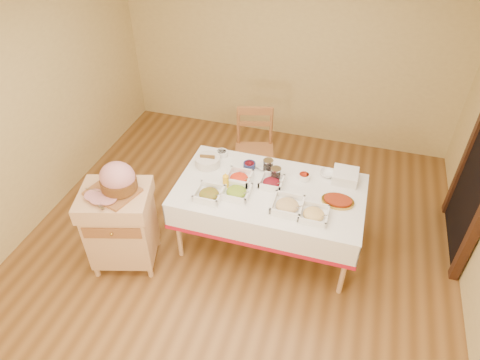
{
  "coord_description": "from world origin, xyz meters",
  "views": [
    {
      "loc": [
        0.93,
        -2.81,
        3.44
      ],
      "look_at": [
        0.03,
        0.2,
        0.89
      ],
      "focal_mm": 32.0,
      "sensor_mm": 36.0,
      "label": 1
    }
  ],
  "objects_px": {
    "butcher_cart": "(121,224)",
    "plate_stack": "(345,176)",
    "dining_chair": "(254,150)",
    "preserve_jar_left": "(268,166)",
    "preserve_jar_right": "(276,174)",
    "ham_on_board": "(117,180)",
    "mustard_bottle": "(226,181)",
    "bread_basket": "(208,161)",
    "brass_platter": "(338,201)",
    "dining_table": "(269,201)"
  },
  "relations": [
    {
      "from": "mustard_bottle",
      "to": "bread_basket",
      "type": "distance_m",
      "value": 0.42
    },
    {
      "from": "preserve_jar_right",
      "to": "brass_platter",
      "type": "xyz_separation_m",
      "value": [
        0.64,
        -0.17,
        -0.04
      ]
    },
    {
      "from": "dining_table",
      "to": "butcher_cart",
      "type": "xyz_separation_m",
      "value": [
        -1.32,
        -0.63,
        -0.08
      ]
    },
    {
      "from": "butcher_cart",
      "to": "dining_chair",
      "type": "bearing_deg",
      "value": 59.79
    },
    {
      "from": "butcher_cart",
      "to": "preserve_jar_left",
      "type": "bearing_deg",
      "value": 36.46
    },
    {
      "from": "brass_platter",
      "to": "ham_on_board",
      "type": "bearing_deg",
      "value": -162.92
    },
    {
      "from": "bread_basket",
      "to": "plate_stack",
      "type": "xyz_separation_m",
      "value": [
        1.39,
        0.15,
        0.0
      ]
    },
    {
      "from": "dining_chair",
      "to": "brass_platter",
      "type": "height_order",
      "value": "dining_chair"
    },
    {
      "from": "dining_chair",
      "to": "preserve_jar_left",
      "type": "bearing_deg",
      "value": -64.12
    },
    {
      "from": "preserve_jar_left",
      "to": "dining_chair",
      "type": "bearing_deg",
      "value": 115.88
    },
    {
      "from": "preserve_jar_left",
      "to": "brass_platter",
      "type": "distance_m",
      "value": 0.79
    },
    {
      "from": "dining_table",
      "to": "preserve_jar_left",
      "type": "distance_m",
      "value": 0.36
    },
    {
      "from": "preserve_jar_left",
      "to": "plate_stack",
      "type": "relative_size",
      "value": 0.55
    },
    {
      "from": "plate_stack",
      "to": "brass_platter",
      "type": "bearing_deg",
      "value": -94.26
    },
    {
      "from": "dining_chair",
      "to": "preserve_jar_right",
      "type": "height_order",
      "value": "dining_chair"
    },
    {
      "from": "bread_basket",
      "to": "dining_table",
      "type": "bearing_deg",
      "value": -15.1
    },
    {
      "from": "dining_chair",
      "to": "preserve_jar_right",
      "type": "relative_size",
      "value": 7.57
    },
    {
      "from": "dining_chair",
      "to": "ham_on_board",
      "type": "distance_m",
      "value": 1.83
    },
    {
      "from": "bread_basket",
      "to": "preserve_jar_right",
      "type": "bearing_deg",
      "value": -2.0
    },
    {
      "from": "preserve_jar_left",
      "to": "mustard_bottle",
      "type": "relative_size",
      "value": 0.74
    },
    {
      "from": "dining_chair",
      "to": "bread_basket",
      "type": "height_order",
      "value": "dining_chair"
    },
    {
      "from": "dining_table",
      "to": "plate_stack",
      "type": "xyz_separation_m",
      "value": [
        0.68,
        0.35,
        0.21
      ]
    },
    {
      "from": "butcher_cart",
      "to": "bread_basket",
      "type": "height_order",
      "value": "butcher_cart"
    },
    {
      "from": "dining_table",
      "to": "preserve_jar_right",
      "type": "xyz_separation_m",
      "value": [
        0.02,
        0.17,
        0.22
      ]
    },
    {
      "from": "butcher_cart",
      "to": "dining_table",
      "type": "bearing_deg",
      "value": 25.67
    },
    {
      "from": "butcher_cart",
      "to": "preserve_jar_right",
      "type": "bearing_deg",
      "value": 30.95
    },
    {
      "from": "dining_chair",
      "to": "brass_platter",
      "type": "xyz_separation_m",
      "value": [
        1.06,
        -0.94,
        0.26
      ]
    },
    {
      "from": "ham_on_board",
      "to": "bread_basket",
      "type": "bearing_deg",
      "value": 54.6
    },
    {
      "from": "ham_on_board",
      "to": "mustard_bottle",
      "type": "relative_size",
      "value": 2.53
    },
    {
      "from": "butcher_cart",
      "to": "ham_on_board",
      "type": "height_order",
      "value": "ham_on_board"
    },
    {
      "from": "dining_table",
      "to": "mustard_bottle",
      "type": "relative_size",
      "value": 10.05
    },
    {
      "from": "preserve_jar_right",
      "to": "mustard_bottle",
      "type": "relative_size",
      "value": 0.73
    },
    {
      "from": "butcher_cart",
      "to": "plate_stack",
      "type": "relative_size",
      "value": 3.69
    },
    {
      "from": "preserve_jar_left",
      "to": "plate_stack",
      "type": "bearing_deg",
      "value": 5.37
    },
    {
      "from": "mustard_bottle",
      "to": "plate_stack",
      "type": "distance_m",
      "value": 1.18
    },
    {
      "from": "dining_table",
      "to": "dining_chair",
      "type": "relative_size",
      "value": 1.81
    },
    {
      "from": "ham_on_board",
      "to": "preserve_jar_left",
      "type": "xyz_separation_m",
      "value": [
        1.18,
        0.87,
        -0.21
      ]
    },
    {
      "from": "ham_on_board",
      "to": "dining_table",
      "type": "bearing_deg",
      "value": 25.15
    },
    {
      "from": "butcher_cart",
      "to": "brass_platter",
      "type": "distance_m",
      "value": 2.08
    },
    {
      "from": "bread_basket",
      "to": "preserve_jar_left",
      "type": "bearing_deg",
      "value": 7.58
    },
    {
      "from": "dining_chair",
      "to": "plate_stack",
      "type": "height_order",
      "value": "dining_chair"
    },
    {
      "from": "dining_chair",
      "to": "brass_platter",
      "type": "relative_size",
      "value": 3.3
    },
    {
      "from": "dining_chair",
      "to": "preserve_jar_right",
      "type": "xyz_separation_m",
      "value": [
        0.42,
        -0.76,
        0.3
      ]
    },
    {
      "from": "butcher_cart",
      "to": "brass_platter",
      "type": "height_order",
      "value": "butcher_cart"
    },
    {
      "from": "ham_on_board",
      "to": "mustard_bottle",
      "type": "height_order",
      "value": "ham_on_board"
    },
    {
      "from": "preserve_jar_right",
      "to": "bread_basket",
      "type": "distance_m",
      "value": 0.73
    },
    {
      "from": "ham_on_board",
      "to": "brass_platter",
      "type": "height_order",
      "value": "ham_on_board"
    },
    {
      "from": "dining_table",
      "to": "dining_chair",
      "type": "bearing_deg",
      "value": 113.63
    },
    {
      "from": "butcher_cart",
      "to": "preserve_jar_right",
      "type": "relative_size",
      "value": 6.8
    },
    {
      "from": "butcher_cart",
      "to": "preserve_jar_right",
      "type": "distance_m",
      "value": 1.59
    }
  ]
}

